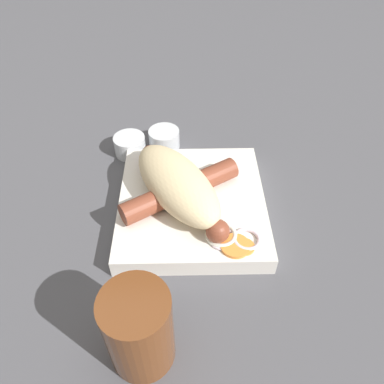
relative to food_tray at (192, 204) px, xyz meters
The scene contains 8 objects.
ground_plane 0.01m from the food_tray, ahead, with size 3.00×3.00×0.00m, color #4C4C51.
food_tray is the anchor object (origin of this frame).
bread_roll 0.04m from the food_tray, 76.69° to the left, with size 0.17×0.14×0.05m.
sausage 0.03m from the food_tray, 83.37° to the left, with size 0.17×0.15×0.03m.
pickled_veggies 0.09m from the food_tray, 147.69° to the right, with size 0.05×0.07×0.01m.
condiment_cup_near 0.15m from the food_tray, 16.39° to the left, with size 0.05×0.05×0.03m.
condiment_cup_far 0.16m from the food_tray, 36.97° to the left, with size 0.05×0.05×0.03m.
drink_glass 0.20m from the food_tray, 164.68° to the left, with size 0.06×0.06×0.10m.
Camera 1 is at (-0.34, 0.01, 0.37)m, focal length 35.00 mm.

